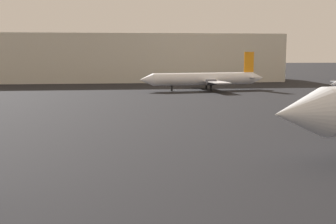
% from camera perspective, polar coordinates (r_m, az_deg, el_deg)
% --- Properties ---
extents(airplane_far_right, '(28.48, 17.54, 8.32)m').
position_cam_1_polar(airplane_far_right, '(94.68, 4.85, 4.38)').
color(airplane_far_right, white).
rests_on(airplane_far_right, ground_plane).
extents(terminal_building, '(90.00, 24.74, 13.19)m').
position_cam_1_polar(terminal_building, '(127.68, -6.22, 7.12)').
color(terminal_building, beige).
rests_on(terminal_building, ground_plane).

